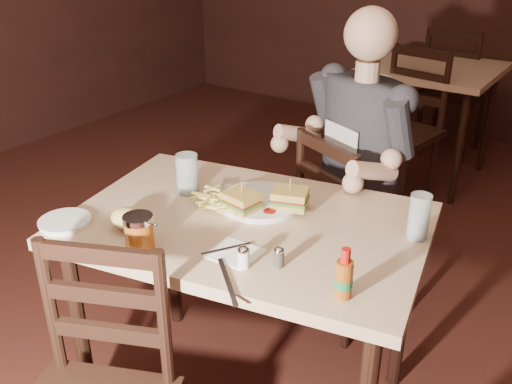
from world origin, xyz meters
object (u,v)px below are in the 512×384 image
Objects in this scene: chair_far at (355,230)px; diner at (355,128)px; bg_table at (433,80)px; hot_sauce at (344,273)px; bg_chair_far at (455,91)px; glass_right at (419,217)px; main_table at (247,244)px; syrup_dispenser at (139,233)px; glass_left at (187,174)px; dinner_plate at (260,202)px; side_plate at (65,223)px; bg_chair_near at (396,133)px.

diner is at bearing 90.00° from chair_far.
bg_table is 2.65m from hot_sauce.
hot_sauce reaches higher than chair_far.
bg_chair_far is 6.57× the size of glass_right.
syrup_dispenser reaches higher than main_table.
diner is 6.32× the size of hot_sauce.
glass_left is at bearing 162.22° from hot_sauce.
dinner_plate is 1.95× the size of hot_sauce.
glass_right reaches higher than chair_far.
hot_sauce is 0.90× the size of side_plate.
diner is 1.12m from side_plate.
chair_far is 0.84m from glass_left.
hot_sauce reaches higher than main_table.
chair_far is 0.67m from dinner_plate.
bg_table is 5.62× the size of hot_sauce.
hot_sauce is (0.38, -0.83, -0.07)m from diner.
bg_chair_far is at bearing 79.53° from syrup_dispenser.
main_table is at bearing -76.59° from dinner_plate.
bg_table is 0.85× the size of bg_chair_far.
bg_table is 2.88× the size of dinner_plate.
glass_left is (-0.37, -0.64, 0.40)m from chair_far.
bg_chair_near is at bearing -53.11° from chair_far.
bg_chair_far reaches higher than main_table.
diner reaches higher than bg_table.
bg_table is at bearing 94.97° from dinner_plate.
hot_sauce is (-0.04, -0.39, -0.00)m from glass_right.
bg_chair_near is 1.05× the size of diner.
side_plate is at bearing 173.68° from syrup_dispenser.
bg_chair_near is 2.21m from side_plate.
dinner_plate is at bearing -76.97° from diner.
diner is at bearing 84.81° from main_table.
syrup_dispenser reaches higher than bg_table.
glass_right and hot_sauce have the same top height.
hot_sauce is (0.44, -0.19, 0.16)m from main_table.
main_table is at bearing 105.91° from chair_far.
chair_far is 6.23× the size of glass_left.
bg_table is 2.34m from glass_left.
syrup_dispenser is at bearing -88.37° from bg_table.
main_table is at bearing 38.07° from side_plate.
main_table is 0.51m from hot_sauce.
syrup_dispenser is 0.31m from side_plate.
syrup_dispenser is at bearing -79.78° from diner.
dinner_plate is at bearing 101.99° from chair_far.
glass_left is at bearing -83.79° from bg_chair_near.
dinner_plate is (0.20, -1.71, 0.30)m from bg_chair_near.
diner is (0.28, -1.74, 0.23)m from bg_table.
dinner_plate is 1.76× the size of side_plate.
glass_left reaches higher than dinner_plate.
bg_chair_near is at bearing 90.79° from bg_chair_far.
bg_chair_near is 3.41× the size of dinner_plate.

